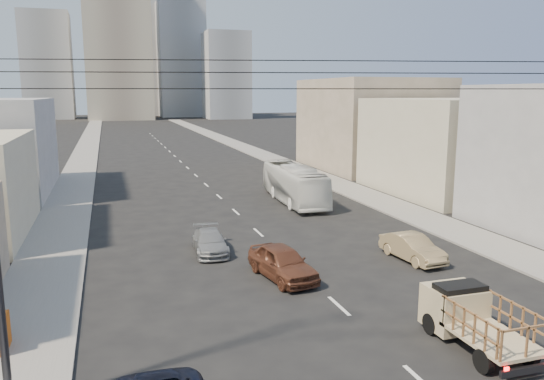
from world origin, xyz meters
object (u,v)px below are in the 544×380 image
city_bus (294,184)px  sedan_tan (412,248)px  sedan_brown (282,262)px  flatbed_pickup (475,315)px  sedan_grey (210,242)px

city_bus → sedan_tan: city_bus is taller
city_bus → sedan_brown: 17.53m
flatbed_pickup → sedan_grey: 14.81m
flatbed_pickup → sedan_brown: (-4.10, 8.27, -0.32)m
city_bus → sedan_brown: bearing=-108.9°
city_bus → sedan_grey: size_ratio=2.55×
sedan_brown → sedan_grey: bearing=106.2°
sedan_brown → sedan_tan: bearing=-5.3°
sedan_brown → sedan_grey: sedan_brown is taller
sedan_brown → flatbed_pickup: bearing=-73.5°
flatbed_pickup → city_bus: 24.70m
sedan_grey → city_bus: bearing=55.8°
city_bus → sedan_tan: size_ratio=2.59×
flatbed_pickup → sedan_tan: size_ratio=1.09×
city_bus → flatbed_pickup: bearing=-92.8°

